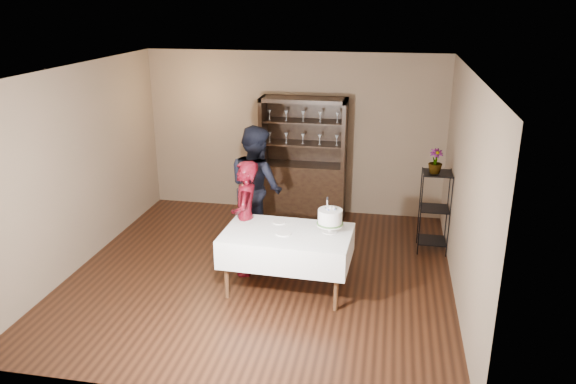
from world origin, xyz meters
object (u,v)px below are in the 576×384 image
cake_table (287,246)px  cake (330,218)px  plant_etagere (434,208)px  potted_plant (436,161)px  man (256,187)px  china_hutch (303,177)px  woman (245,218)px

cake_table → cake: (0.51, 0.10, 0.37)m
plant_etagere → potted_plant: potted_plant is taller
cake → man: bearing=136.2°
china_hutch → cake: bearing=-73.6°
man → woman: bearing=138.2°
woman → man: man is taller
china_hutch → plant_etagere: size_ratio=1.67×
cake → potted_plant: (1.30, 1.40, 0.39)m
man → china_hutch: bearing=-65.9°
plant_etagere → cake: bearing=-133.2°
cake_table → man: bearing=118.9°
cake → china_hutch: bearing=106.4°
plant_etagere → potted_plant: 0.71m
china_hutch → man: 1.43m
plant_etagere → cake_table: (-1.86, -1.54, -0.05)m
china_hutch → potted_plant: (2.03, -1.08, 0.70)m
china_hutch → cake_table: 2.60m
china_hutch → cake_table: china_hutch is taller
woman → man: size_ratio=0.85×
woman → man: (-0.07, 0.89, 0.13)m
potted_plant → cake_table: bearing=-140.3°
potted_plant → man: bearing=-174.4°
man → potted_plant: man is taller
cake_table → potted_plant: potted_plant is taller
china_hutch → potted_plant: bearing=-28.0°
plant_etagere → china_hutch: bearing=153.2°
plant_etagere → woman: (-2.49, -1.16, 0.13)m
woman → cake_table: bearing=50.5°
man → cake: man is taller
plant_etagere → potted_plant: bearing=-145.3°
woman → man: 0.90m
china_hutch → woman: 2.26m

